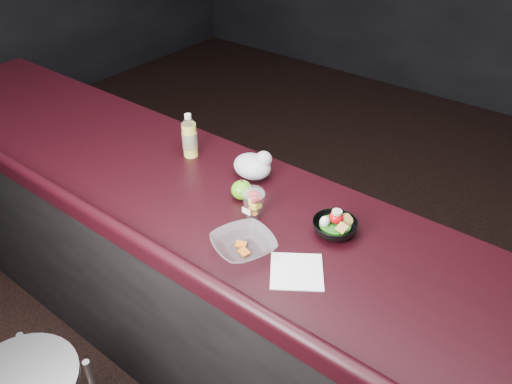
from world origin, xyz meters
TOP-DOWN VIEW (x-y plane):
  - counter at (0.00, 0.30)m, footprint 4.06×0.71m
  - lemonade_bottle at (-0.40, 0.46)m, footprint 0.06×0.06m
  - fruit_cup at (0.06, 0.30)m, footprint 0.08×0.08m
  - green_apple at (-0.04, 0.35)m, footprint 0.08×0.08m
  - plastic_bag at (-0.10, 0.50)m, footprint 0.16×0.13m
  - snack_bowl at (0.33, 0.39)m, footprint 0.18×0.18m
  - takeout_bowl at (0.15, 0.13)m, footprint 0.26×0.26m
  - paper_napkin at (0.34, 0.16)m, footprint 0.22×0.22m

SIDE VIEW (x-z plane):
  - counter at x=0.00m, z-range 0.00..1.02m
  - paper_napkin at x=0.34m, z-range 1.02..1.02m
  - takeout_bowl at x=0.15m, z-range 1.02..1.07m
  - snack_bowl at x=0.33m, z-range 1.01..1.09m
  - green_apple at x=-0.04m, z-range 1.02..1.10m
  - plastic_bag at x=-0.10m, z-range 1.01..1.13m
  - fruit_cup at x=0.06m, z-range 1.02..1.14m
  - lemonade_bottle at x=-0.40m, z-range 1.00..1.19m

